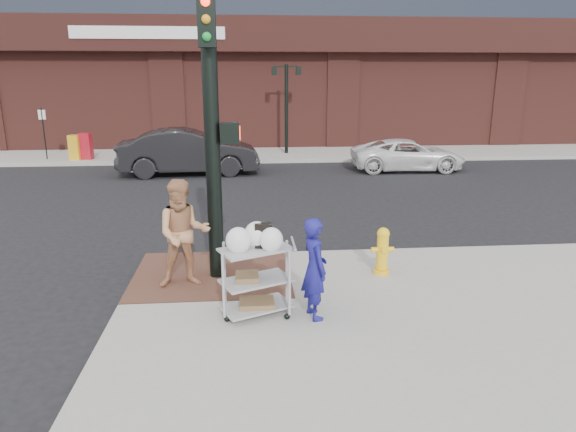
{
  "coord_description": "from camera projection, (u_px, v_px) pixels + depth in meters",
  "views": [
    {
      "loc": [
        0.03,
        -7.9,
        3.62
      ],
      "look_at": [
        0.77,
        0.74,
        1.25
      ],
      "focal_mm": 32.0,
      "sensor_mm": 36.0,
      "label": 1
    }
  ],
  "objects": [
    {
      "name": "ground",
      "position": [
        246.0,
        301.0,
        8.55
      ],
      "size": [
        220.0,
        220.0,
        0.0
      ],
      "primitive_type": "plane",
      "color": "black",
      "rests_on": "ground"
    },
    {
      "name": "sidewalk_far",
      "position": [
        403.0,
        123.0,
        40.31
      ],
      "size": [
        65.0,
        36.0,
        0.15
      ],
      "primitive_type": "cube",
      "color": "gray",
      "rests_on": "ground"
    },
    {
      "name": "brick_curb_ramp",
      "position": [
        212.0,
        273.0,
        9.32
      ],
      "size": [
        2.8,
        2.4,
        0.01
      ],
      "primitive_type": "cube",
      "color": "brown",
      "rests_on": "sidewalk_near"
    },
    {
      "name": "lamp_post",
      "position": [
        286.0,
        99.0,
        23.4
      ],
      "size": [
        1.32,
        0.22,
        4.0
      ],
      "color": "black",
      "rests_on": "sidewalk_far"
    },
    {
      "name": "parking_sign",
      "position": [
        44.0,
        134.0,
        21.94
      ],
      "size": [
        0.05,
        0.05,
        2.2
      ],
      "primitive_type": "cylinder",
      "color": "black",
      "rests_on": "sidewalk_far"
    },
    {
      "name": "traffic_signal_pole",
      "position": [
        213.0,
        125.0,
        8.51
      ],
      "size": [
        0.61,
        0.51,
        5.0
      ],
      "color": "black",
      "rests_on": "sidewalk_near"
    },
    {
      "name": "woman_blue",
      "position": [
        315.0,
        268.0,
        7.47
      ],
      "size": [
        0.5,
        0.63,
        1.53
      ],
      "primitive_type": "imported",
      "rotation": [
        0.0,
        0.0,
        1.83
      ],
      "color": "navy",
      "rests_on": "sidewalk_near"
    },
    {
      "name": "pedestrian_tan",
      "position": [
        184.0,
        234.0,
        8.58
      ],
      "size": [
        0.99,
        0.82,
        1.85
      ],
      "primitive_type": "imported",
      "rotation": [
        0.0,
        0.0,
        0.15
      ],
      "color": "tan",
      "rests_on": "sidewalk_near"
    },
    {
      "name": "sedan_dark",
      "position": [
        189.0,
        152.0,
        19.4
      ],
      "size": [
        5.34,
        2.18,
        1.72
      ],
      "primitive_type": "imported",
      "rotation": [
        0.0,
        0.0,
        1.64
      ],
      "color": "black",
      "rests_on": "ground"
    },
    {
      "name": "minivan_white",
      "position": [
        408.0,
        155.0,
        20.29
      ],
      "size": [
        4.48,
        2.19,
        1.23
      ],
      "primitive_type": "imported",
      "rotation": [
        0.0,
        0.0,
        1.54
      ],
      "color": "white",
      "rests_on": "ground"
    },
    {
      "name": "utility_cart",
      "position": [
        256.0,
        274.0,
        7.58
      ],
      "size": [
        1.16,
        0.93,
        1.41
      ],
      "color": "#9FA0A4",
      "rests_on": "sidewalk_near"
    },
    {
      "name": "fire_hydrant",
      "position": [
        382.0,
        250.0,
        9.22
      ],
      "size": [
        0.41,
        0.29,
        0.87
      ],
      "color": "yellow",
      "rests_on": "sidewalk_near"
    },
    {
      "name": "newsbox_red",
      "position": [
        86.0,
        146.0,
        22.09
      ],
      "size": [
        0.51,
        0.47,
        1.12
      ],
      "primitive_type": "cube",
      "rotation": [
        0.0,
        0.0,
        -0.09
      ],
      "color": "#A61320",
      "rests_on": "sidewalk_far"
    },
    {
      "name": "newsbox_yellow",
      "position": [
        75.0,
        147.0,
        21.96
      ],
      "size": [
        0.51,
        0.48,
        1.06
      ],
      "primitive_type": "cube",
      "rotation": [
        0.0,
        0.0,
        -0.18
      ],
      "color": "gold",
      "rests_on": "sidewalk_far"
    }
  ]
}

